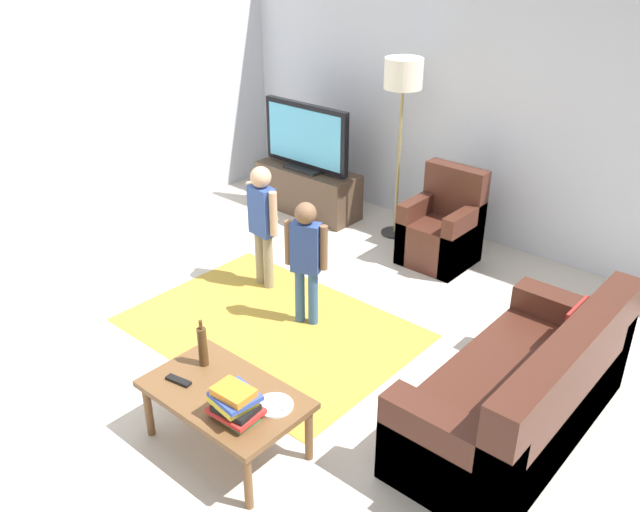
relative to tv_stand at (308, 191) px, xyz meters
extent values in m
plane|color=beige|center=(1.65, -2.30, -0.24)|extent=(7.80, 7.80, 0.00)
cube|color=silver|center=(1.65, 0.70, 1.11)|extent=(6.00, 0.12, 2.70)
cube|color=silver|center=(-1.35, -2.30, 1.11)|extent=(0.12, 6.00, 2.70)
cube|color=#B28C33|center=(1.35, -1.95, -0.24)|extent=(2.20, 1.60, 0.01)
cube|color=#4C3828|center=(0.00, 0.00, 0.01)|extent=(1.20, 0.44, 0.50)
cube|color=black|center=(0.00, -0.05, -0.14)|extent=(1.10, 0.32, 0.03)
cube|color=black|center=(0.00, -0.02, 0.27)|extent=(0.44, 0.28, 0.03)
cube|color=black|center=(0.00, -0.02, 0.63)|extent=(1.10, 0.07, 0.68)
cube|color=#59B2D8|center=(0.00, -0.06, 0.63)|extent=(1.00, 0.01, 0.58)
cube|color=#472319|center=(3.33, -1.78, -0.03)|extent=(0.80, 1.80, 0.42)
cube|color=#472319|center=(3.63, -1.78, 0.19)|extent=(0.20, 1.80, 0.86)
cube|color=#472319|center=(3.33, -2.58, 0.06)|extent=(0.80, 0.20, 0.60)
cube|color=#472319|center=(3.33, -0.98, 0.06)|extent=(0.80, 0.20, 0.60)
cube|color=#B22823|center=(3.48, -1.23, 0.32)|extent=(0.10, 0.32, 0.32)
cube|color=#472319|center=(1.74, -0.10, -0.03)|extent=(0.60, 0.60, 0.42)
cube|color=#472319|center=(1.74, 0.12, 0.21)|extent=(0.60, 0.16, 0.90)
cube|color=#472319|center=(1.50, -0.10, 0.06)|extent=(0.12, 0.60, 0.60)
cube|color=#472319|center=(1.98, -0.10, 0.06)|extent=(0.12, 0.60, 0.60)
cylinder|color=#262626|center=(1.07, 0.15, -0.23)|extent=(0.28, 0.28, 0.02)
cylinder|color=#99844C|center=(1.07, 0.15, 0.52)|extent=(0.03, 0.03, 1.50)
cylinder|color=silver|center=(1.07, 0.15, 1.40)|extent=(0.36, 0.36, 0.28)
cylinder|color=gray|center=(0.76, -1.48, 0.01)|extent=(0.08, 0.08, 0.50)
cylinder|color=gray|center=(0.88, -1.49, 0.01)|extent=(0.08, 0.08, 0.50)
cube|color=#2D478C|center=(0.82, -1.48, 0.47)|extent=(0.25, 0.16, 0.43)
sphere|color=tan|center=(0.82, -1.48, 0.77)|extent=(0.18, 0.18, 0.18)
cylinder|color=tan|center=(0.67, -1.47, 0.49)|extent=(0.07, 0.07, 0.39)
cylinder|color=tan|center=(0.97, -1.50, 0.49)|extent=(0.07, 0.07, 0.39)
cylinder|color=#33598C|center=(1.46, -1.72, -0.01)|extent=(0.08, 0.08, 0.47)
cylinder|color=#33598C|center=(1.56, -1.67, -0.01)|extent=(0.08, 0.08, 0.47)
cube|color=#2D478C|center=(1.51, -1.70, 0.43)|extent=(0.25, 0.20, 0.40)
sphere|color=brown|center=(1.51, -1.70, 0.72)|extent=(0.17, 0.17, 0.17)
cylinder|color=brown|center=(1.38, -1.75, 0.45)|extent=(0.06, 0.06, 0.36)
cylinder|color=brown|center=(1.64, -1.64, 0.45)|extent=(0.06, 0.06, 0.36)
cube|color=brown|center=(2.09, -3.07, 0.16)|extent=(1.00, 0.60, 0.04)
cylinder|color=brown|center=(1.64, -3.32, -0.05)|extent=(0.05, 0.05, 0.38)
cylinder|color=brown|center=(2.54, -3.32, -0.05)|extent=(0.05, 0.05, 0.38)
cylinder|color=brown|center=(1.64, -2.82, -0.05)|extent=(0.05, 0.05, 0.38)
cylinder|color=brown|center=(2.54, -2.82, -0.05)|extent=(0.05, 0.05, 0.38)
cube|color=#388C4C|center=(2.32, -3.19, 0.19)|extent=(0.25, 0.16, 0.03)
cube|color=red|center=(2.31, -3.18, 0.22)|extent=(0.29, 0.23, 0.03)
cube|color=black|center=(2.32, -3.18, 0.25)|extent=(0.25, 0.20, 0.04)
cube|color=yellow|center=(2.30, -3.18, 0.29)|extent=(0.25, 0.22, 0.04)
cube|color=#334CA5|center=(2.32, -3.18, 0.33)|extent=(0.27, 0.25, 0.03)
cube|color=orange|center=(2.32, -3.19, 0.36)|extent=(0.23, 0.17, 0.04)
cylinder|color=#4C3319|center=(1.79, -2.97, 0.31)|extent=(0.06, 0.06, 0.27)
cylinder|color=#4C3319|center=(1.79, -2.97, 0.47)|extent=(0.02, 0.02, 0.06)
cube|color=black|center=(1.81, -3.19, 0.19)|extent=(0.18, 0.08, 0.02)
cylinder|color=white|center=(2.41, -2.97, 0.18)|extent=(0.22, 0.22, 0.02)
cube|color=silver|center=(2.43, -2.97, 0.19)|extent=(0.15, 0.03, 0.01)
camera|label=1|loc=(4.60, -5.09, 2.71)|focal=37.56mm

